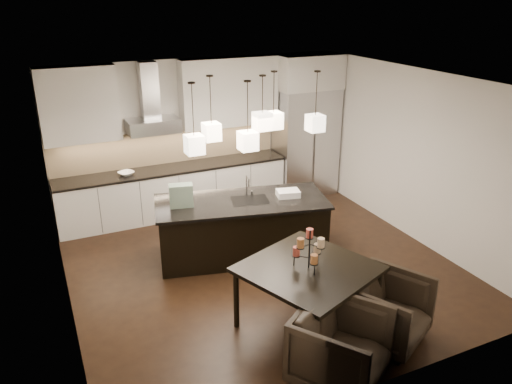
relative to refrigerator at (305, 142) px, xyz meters
name	(u,v)px	position (x,y,z in m)	size (l,w,h in m)	color
floor	(261,267)	(-2.10, -2.38, -1.08)	(5.50, 5.50, 0.02)	black
ceiling	(262,80)	(-2.10, -2.38, 1.73)	(5.50, 5.50, 0.02)	white
wall_back	(199,134)	(-2.10, 0.38, 0.32)	(5.50, 0.02, 2.80)	silver
wall_front	(386,273)	(-2.10, -5.14, 0.32)	(5.50, 0.02, 2.80)	silver
wall_left	(56,214)	(-4.86, -2.38, 0.32)	(0.02, 5.50, 2.80)	silver
wall_right	(414,156)	(0.66, -2.38, 0.32)	(0.02, 5.50, 2.80)	silver
refrigerator	(305,142)	(0.00, 0.00, 0.00)	(1.20, 0.72, 2.15)	#B7B7BA
fridge_panel	(308,72)	(0.00, 0.00, 1.40)	(1.26, 0.72, 0.65)	silver
lower_cabinets	(175,192)	(-2.73, 0.05, -0.64)	(4.21, 0.62, 0.88)	silver
countertop	(174,169)	(-2.73, 0.05, -0.17)	(4.21, 0.66, 0.04)	black
backsplash	(168,147)	(-2.73, 0.35, 0.16)	(4.21, 0.02, 0.63)	#CFB48A
upper_cab_left	(79,105)	(-4.20, 0.19, 1.10)	(1.25, 0.35, 1.25)	silver
upper_cab_right	(229,92)	(-1.55, 0.19, 1.10)	(1.86, 0.35, 1.25)	silver
hood_canopy	(153,126)	(-3.03, 0.10, 0.65)	(0.90, 0.52, 0.24)	#B7B7BA
hood_chimney	(149,90)	(-3.03, 0.21, 1.24)	(0.30, 0.28, 0.96)	#B7B7BA
fruit_bowl	(126,173)	(-3.59, 0.00, -0.12)	(0.26, 0.26, 0.06)	silver
island_body	(242,229)	(-2.22, -1.91, -0.63)	(2.53, 1.01, 0.89)	black
island_top	(241,202)	(-2.22, -1.91, -0.16)	(2.61, 1.09, 0.04)	black
faucet	(247,186)	(-2.10, -1.84, 0.05)	(0.10, 0.24, 0.38)	silver
tote_bag	(181,195)	(-3.11, -1.74, 0.03)	(0.34, 0.18, 0.34)	#1A4B27
food_container	(288,193)	(-1.50, -2.06, -0.09)	(0.34, 0.24, 0.10)	silver
dining_table	(307,297)	(-2.21, -3.92, -0.66)	(1.39, 1.39, 0.84)	black
candelabra	(309,249)	(-2.21, -3.92, 0.01)	(0.40, 0.40, 0.49)	black
candle_a	(317,248)	(-2.07, -3.87, -0.04)	(0.08, 0.08, 0.11)	#D4B086
candle_b	(296,251)	(-2.33, -3.83, -0.04)	(0.08, 0.08, 0.11)	#BE483A
candle_c	(314,259)	(-2.24, -4.08, -0.04)	(0.08, 0.08, 0.11)	#AE6735
candle_d	(310,233)	(-2.13, -3.79, 0.14)	(0.08, 0.08, 0.11)	#BE483A
candle_e	(301,243)	(-2.35, -3.96, 0.14)	(0.08, 0.08, 0.11)	#AE6735
candle_f	(321,243)	(-2.14, -4.05, 0.14)	(0.08, 0.08, 0.11)	#D4B086
armchair_left	(341,347)	(-2.36, -4.88, -0.66)	(0.90, 0.92, 0.84)	black
armchair_right	(387,310)	(-1.47, -4.53, -0.67)	(0.86, 0.89, 0.81)	black
pendant_a	(194,144)	(-2.97, -2.05, 0.88)	(0.24, 0.24, 0.26)	#FBEACC
pendant_b	(212,132)	(-2.56, -1.60, 0.90)	(0.24, 0.24, 0.26)	#FBEACC
pendant_c	(262,121)	(-1.86, -1.89, 1.05)	(0.24, 0.24, 0.26)	#FBEACC
pendant_d	(273,120)	(-1.54, -1.61, 0.97)	(0.24, 0.24, 0.26)	#FBEACC
pendant_e	(315,123)	(-0.95, -1.88, 0.93)	(0.24, 0.24, 0.26)	#FBEACC
pendant_f	(248,141)	(-2.25, -2.23, 0.89)	(0.24, 0.24, 0.26)	#FBEACC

